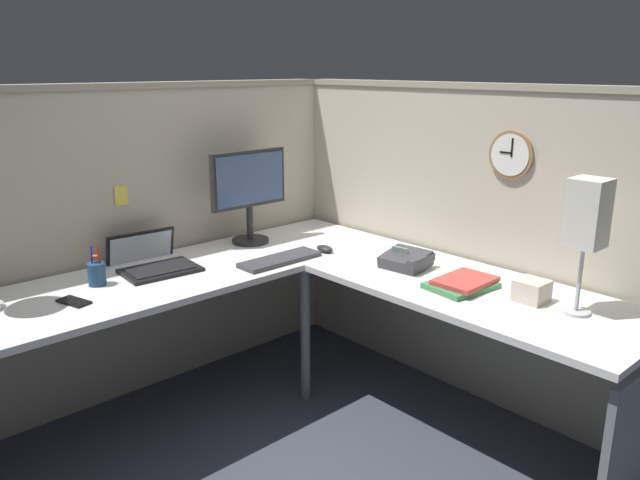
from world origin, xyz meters
TOP-DOWN VIEW (x-y plane):
  - ground_plane at (0.00, 0.00)m, footprint 6.80×6.80m
  - cubicle_wall_back at (-0.36, 0.87)m, footprint 2.57×0.12m
  - cubicle_wall_right at (0.87, -0.27)m, footprint 0.12×2.37m
  - desk at (-0.15, -0.05)m, footprint 2.35×2.15m
  - monitor at (0.19, 0.64)m, footprint 0.46×0.20m
  - laptop at (-0.41, 0.61)m, footprint 0.37×0.41m
  - keyboard at (0.09, 0.26)m, footprint 0.43×0.14m
  - computer_mouse at (0.36, 0.23)m, footprint 0.06×0.10m
  - pen_cup at (-0.71, 0.54)m, footprint 0.08×0.08m
  - cell_phone at (-0.87, 0.40)m, footprint 0.10×0.16m
  - office_phone at (0.47, -0.22)m, footprint 0.21×0.22m
  - book_stack at (0.43, -0.56)m, footprint 0.30×0.24m
  - desk_lamp_paper at (0.52, -1.03)m, footprint 0.13×0.13m
  - tissue_box at (0.51, -0.84)m, footprint 0.12×0.12m
  - wall_clock at (0.82, -0.52)m, footprint 0.04×0.22m
  - pinned_note_leftmost at (-0.45, 0.82)m, footprint 0.06×0.00m

SIDE VIEW (x-z plane):
  - ground_plane at x=0.00m, z-range 0.00..0.00m
  - desk at x=-0.15m, z-range 0.27..1.00m
  - cell_phone at x=-0.87m, z-range 0.73..0.74m
  - keyboard at x=0.09m, z-range 0.73..0.75m
  - computer_mouse at x=0.36m, z-range 0.73..0.76m
  - book_stack at x=0.43m, z-range 0.73..0.77m
  - laptop at x=-0.41m, z-range 0.65..0.86m
  - office_phone at x=0.47m, z-range 0.71..0.82m
  - tissue_box at x=0.51m, z-range 0.73..0.82m
  - pen_cup at x=-0.71m, z-range 0.69..0.87m
  - cubicle_wall_back at x=-0.36m, z-range 0.00..1.58m
  - cubicle_wall_right at x=0.87m, z-range 0.00..1.58m
  - monitor at x=0.19m, z-range 0.77..1.27m
  - pinned_note_leftmost at x=-0.45m, z-range 1.00..1.10m
  - desk_lamp_paper at x=0.52m, z-range 0.85..1.38m
  - wall_clock at x=0.82m, z-range 1.16..1.38m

